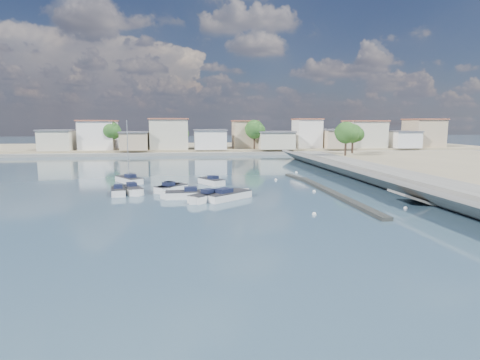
# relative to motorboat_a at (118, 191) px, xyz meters

# --- Properties ---
(ground) EXTENTS (400.00, 400.00, 0.00)m
(ground) POSITION_rel_motorboat_a_xyz_m (18.28, 26.25, -0.38)
(ground) COLOR #304C61
(ground) RESTS_ON ground
(seawall_walkway) EXTENTS (5.00, 90.00, 1.80)m
(seawall_walkway) POSITION_rel_motorboat_a_xyz_m (36.78, -0.75, 0.52)
(seawall_walkway) COLOR slate
(seawall_walkway) RESTS_ON ground
(breakwater) EXTENTS (2.00, 31.02, 0.35)m
(breakwater) POSITION_rel_motorboat_a_xyz_m (25.18, -1.06, -0.21)
(breakwater) COLOR black
(breakwater) RESTS_ON ground
(far_shore_land) EXTENTS (160.00, 40.00, 1.40)m
(far_shore_land) POSITION_rel_motorboat_a_xyz_m (18.28, 78.25, 0.32)
(far_shore_land) COLOR gray
(far_shore_land) RESTS_ON ground
(far_shore_quay) EXTENTS (160.00, 2.50, 0.80)m
(far_shore_quay) POSITION_rel_motorboat_a_xyz_m (18.28, 57.25, 0.02)
(far_shore_quay) COLOR slate
(far_shore_quay) RESTS_ON ground
(far_town) EXTENTS (113.01, 12.80, 8.35)m
(far_town) POSITION_rel_motorboat_a_xyz_m (28.99, 63.17, 4.56)
(far_town) COLOR beige
(far_town) RESTS_ON far_shore_land
(shore_trees) EXTENTS (74.56, 38.32, 7.92)m
(shore_trees) POSITION_rel_motorboat_a_xyz_m (26.62, 54.37, 5.84)
(shore_trees) COLOR #38281E
(shore_trees) RESTS_ON ground
(motorboat_a) EXTENTS (2.30, 4.57, 1.48)m
(motorboat_a) POSITION_rel_motorboat_a_xyz_m (0.00, 0.00, 0.00)
(motorboat_a) COLOR white
(motorboat_a) RESTS_ON ground
(motorboat_b) EXTENTS (4.15, 4.11, 1.48)m
(motorboat_b) POSITION_rel_motorboat_a_xyz_m (6.37, 1.00, -0.00)
(motorboat_b) COLOR white
(motorboat_b) RESTS_ON ground
(motorboat_c) EXTENTS (5.24, 1.94, 1.48)m
(motorboat_c) POSITION_rel_motorboat_a_xyz_m (7.82, -3.65, 0.00)
(motorboat_c) COLOR white
(motorboat_c) RESTS_ON ground
(motorboat_d) EXTENTS (3.95, 4.07, 1.48)m
(motorboat_d) POSITION_rel_motorboat_a_xyz_m (9.95, -5.77, -0.00)
(motorboat_d) COLOR white
(motorboat_d) RESTS_ON ground
(motorboat_e) EXTENTS (2.98, 4.81, 1.48)m
(motorboat_e) POSITION_rel_motorboat_a_xyz_m (6.07, 1.54, -0.00)
(motorboat_e) COLOR white
(motorboat_e) RESTS_ON ground
(motorboat_f) EXTENTS (3.66, 4.62, 1.48)m
(motorboat_f) POSITION_rel_motorboat_a_xyz_m (11.31, 6.55, -0.00)
(motorboat_f) COLOR white
(motorboat_f) RESTS_ON ground
(motorboat_g) EXTENTS (3.06, 4.87, 1.48)m
(motorboat_g) POSITION_rel_motorboat_a_xyz_m (1.69, 0.23, 0.00)
(motorboat_g) COLOR white
(motorboat_g) RESTS_ON ground
(motorboat_h) EXTENTS (5.92, 5.47, 1.48)m
(motorboat_h) POSITION_rel_motorboat_a_xyz_m (12.79, -4.58, -0.00)
(motorboat_h) COLOR white
(motorboat_h) RESTS_ON ground
(sailboat) EXTENTS (4.50, 5.62, 9.00)m
(sailboat) POSITION_rel_motorboat_a_xyz_m (-0.23, 9.62, 0.04)
(sailboat) COLOR white
(sailboat) RESTS_ON ground
(mooring_buoys) EXTENTS (17.20, 31.50, 0.40)m
(mooring_buoys) POSITION_rel_motorboat_a_xyz_m (22.23, 1.69, -0.33)
(mooring_buoys) COLOR white
(mooring_buoys) RESTS_ON ground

